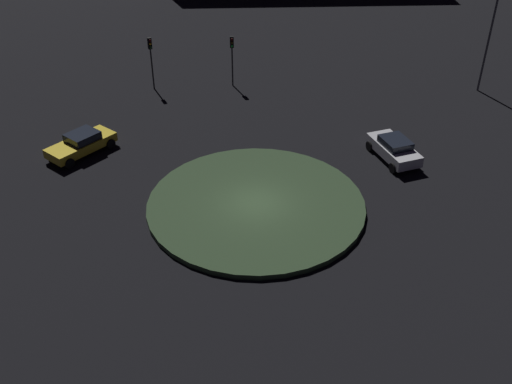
{
  "coord_description": "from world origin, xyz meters",
  "views": [
    {
      "loc": [
        23.96,
        15.04,
        20.04
      ],
      "look_at": [
        0.0,
        0.0,
        1.05
      ],
      "focal_mm": 41.87,
      "sensor_mm": 36.0,
      "label": 1
    }
  ],
  "objects_px": {
    "car_yellow": "(82,143)",
    "traffic_light_southwest_near": "(232,51)",
    "traffic_light_southwest": "(151,53)",
    "car_silver": "(394,149)",
    "streetlamp_west": "(491,30)"
  },
  "relations": [
    {
      "from": "car_yellow",
      "to": "traffic_light_southwest_near",
      "type": "relative_size",
      "value": 1.16
    },
    {
      "from": "traffic_light_southwest",
      "to": "streetlamp_west",
      "type": "height_order",
      "value": "streetlamp_west"
    },
    {
      "from": "car_silver",
      "to": "streetlamp_west",
      "type": "bearing_deg",
      "value": 120.5
    },
    {
      "from": "car_silver",
      "to": "traffic_light_southwest_near",
      "type": "xyz_separation_m",
      "value": [
        -4.21,
        -15.5,
        2.16
      ]
    },
    {
      "from": "car_yellow",
      "to": "traffic_light_southwest_near",
      "type": "xyz_separation_m",
      "value": [
        -14.48,
        2.3,
        2.19
      ]
    },
    {
      "from": "traffic_light_southwest",
      "to": "traffic_light_southwest_near",
      "type": "relative_size",
      "value": 1.03
    },
    {
      "from": "streetlamp_west",
      "to": "traffic_light_southwest",
      "type": "bearing_deg",
      "value": -58.5
    },
    {
      "from": "car_silver",
      "to": "streetlamp_west",
      "type": "xyz_separation_m",
      "value": [
        -13.97,
        1.79,
        4.2
      ]
    },
    {
      "from": "car_silver",
      "to": "car_yellow",
      "type": "bearing_deg",
      "value": -112.21
    },
    {
      "from": "car_silver",
      "to": "streetlamp_west",
      "type": "distance_m",
      "value": 14.7
    },
    {
      "from": "car_silver",
      "to": "traffic_light_southwest_near",
      "type": "height_order",
      "value": "traffic_light_southwest_near"
    },
    {
      "from": "streetlamp_west",
      "to": "car_silver",
      "type": "bearing_deg",
      "value": -7.29
    },
    {
      "from": "traffic_light_southwest",
      "to": "traffic_light_southwest_near",
      "type": "xyz_separation_m",
      "value": [
        -3.92,
        5.05,
        -0.09
      ]
    },
    {
      "from": "car_silver",
      "to": "traffic_light_southwest",
      "type": "distance_m",
      "value": 20.67
    },
    {
      "from": "car_yellow",
      "to": "traffic_light_southwest_near",
      "type": "distance_m",
      "value": 14.82
    }
  ]
}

